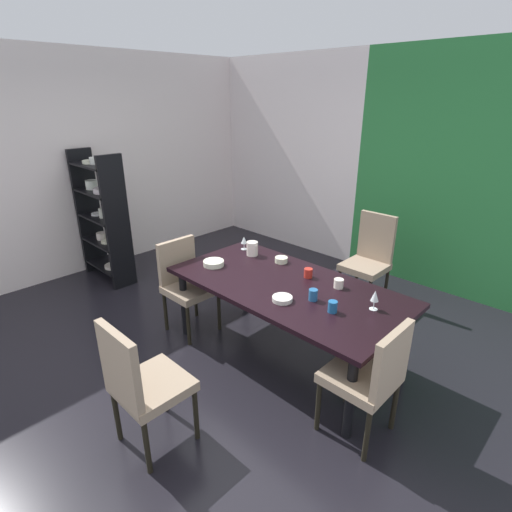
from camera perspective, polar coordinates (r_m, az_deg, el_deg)
ground_plane at (r=3.98m, az=-7.70°, el=-12.38°), size 5.21×5.65×0.02m
back_panel_interior at (r=6.24m, az=4.33°, el=14.28°), size 2.54×0.10×2.76m
garden_window_panel at (r=5.01m, az=28.13°, el=9.82°), size 2.67×0.10×2.76m
left_interior_panel at (r=5.61m, az=-25.32°, el=11.39°), size 0.10×5.65×2.76m
dining_table at (r=3.47m, az=4.29°, el=-5.02°), size 2.06×1.03×0.72m
chair_right_near at (r=2.85m, az=16.08°, el=-15.96°), size 0.44×0.44×0.90m
chair_left_near at (r=4.00m, az=-10.02°, el=-3.50°), size 0.45×0.44×0.92m
chair_head_near at (r=2.76m, az=-16.17°, el=-16.87°), size 0.44×0.44×0.96m
chair_head_far at (r=4.61m, az=15.90°, el=-0.02°), size 0.44×0.44×1.02m
display_shelf at (r=5.31m, az=-21.15°, el=5.33°), size 0.82×0.30×1.61m
wine_glass_right at (r=3.12m, az=16.62°, el=-5.57°), size 0.06×0.06×0.16m
wine_glass_south at (r=4.15m, az=-1.73°, el=2.23°), size 0.07×0.07×0.14m
serving_bowl_corner at (r=3.16m, az=3.78°, el=-6.11°), size 0.16×0.16×0.04m
serving_bowl_front at (r=3.80m, az=-6.07°, el=-1.01°), size 0.20×0.20×0.05m
serving_bowl_west at (r=3.86m, az=3.63°, el=-0.54°), size 0.12×0.12×0.05m
cup_east at (r=3.18m, az=8.16°, el=-5.52°), size 0.07×0.07×0.09m
cup_near_shelf at (r=3.42m, az=11.72°, el=-3.86°), size 0.08×0.08×0.08m
cup_rear at (r=3.56m, az=7.47°, el=-2.42°), size 0.08×0.08×0.08m
cup_near_window at (r=3.04m, az=10.89°, el=-7.12°), size 0.07×0.07×0.09m
pitcher_center at (r=4.01m, az=-0.56°, el=1.10°), size 0.13×0.11×0.14m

